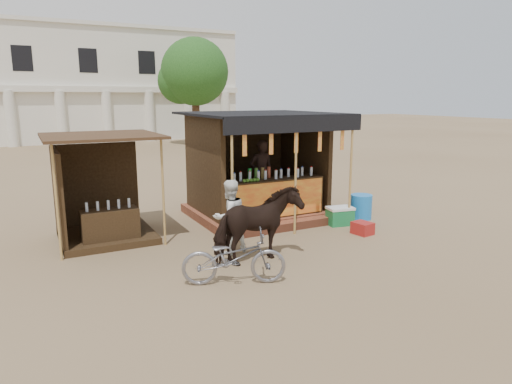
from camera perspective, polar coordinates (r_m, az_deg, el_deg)
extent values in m
plane|color=#846B4C|center=(9.11, 4.67, -8.63)|extent=(120.00, 120.00, 0.00)
cube|color=brown|center=(12.46, 0.09, -2.44)|extent=(3.40, 2.80, 0.22)
cube|color=brown|center=(11.16, 3.76, -4.22)|extent=(3.40, 0.35, 0.20)
cube|color=#392714|center=(11.51, 2.26, -0.65)|extent=(2.60, 0.55, 0.95)
cube|color=red|center=(11.27, 2.97, -0.93)|extent=(2.50, 0.02, 0.88)
cube|color=#392714|center=(13.31, -2.39, 4.43)|extent=(3.00, 0.12, 2.50)
cube|color=#392714|center=(11.59, -6.52, 3.27)|extent=(0.12, 2.50, 2.50)
cube|color=#392714|center=(12.95, 6.01, 4.17)|extent=(0.12, 2.50, 2.50)
cube|color=black|center=(11.91, 0.54, 9.75)|extent=(3.60, 3.60, 0.06)
cube|color=black|center=(10.38, 5.17, 8.41)|extent=(3.60, 0.06, 0.36)
cylinder|color=tan|center=(9.79, -2.99, 1.19)|extent=(0.06, 0.06, 2.75)
cylinder|color=tan|center=(10.54, 4.97, 1.92)|extent=(0.06, 0.06, 2.75)
cylinder|color=tan|center=(11.46, 11.76, 2.52)|extent=(0.06, 0.06, 2.75)
cube|color=red|center=(9.80, -1.43, 6.09)|extent=(0.10, 0.02, 0.55)
cube|color=red|center=(10.10, 1.91, 6.26)|extent=(0.10, 0.02, 0.55)
cube|color=red|center=(10.43, 5.05, 6.39)|extent=(0.10, 0.02, 0.55)
cube|color=red|center=(10.79, 7.99, 6.50)|extent=(0.10, 0.02, 0.55)
cube|color=red|center=(11.18, 10.73, 6.59)|extent=(0.10, 0.02, 0.55)
imported|color=black|center=(12.42, 0.67, 2.34)|extent=(0.72, 0.53, 1.82)
cube|color=#392714|center=(10.99, -18.10, -5.19)|extent=(2.00, 2.00, 0.15)
cube|color=#392714|center=(11.68, -19.17, 0.66)|extent=(1.90, 0.10, 2.10)
cube|color=#392714|center=(10.66, -23.47, -0.69)|extent=(0.10, 1.90, 2.10)
cube|color=#472D19|center=(10.48, -18.80, 6.66)|extent=(2.40, 2.40, 0.06)
cylinder|color=tan|center=(9.60, -23.66, -1.23)|extent=(0.05, 0.05, 2.35)
cylinder|color=tan|center=(9.93, -11.53, -0.05)|extent=(0.05, 0.05, 2.35)
cube|color=#392714|center=(10.42, -17.76, -4.21)|extent=(1.20, 0.50, 0.80)
imported|color=black|center=(8.82, 0.21, -4.24)|extent=(1.84, 1.02, 1.48)
imported|color=gray|center=(7.90, -2.79, -8.22)|extent=(1.89, 1.25, 0.94)
imported|color=white|center=(9.36, -3.33, -3.12)|extent=(0.84, 0.71, 1.54)
cylinder|color=blue|center=(12.40, 13.01, -1.80)|extent=(0.66, 0.66, 0.65)
cube|color=maroon|center=(11.06, 13.17, -4.42)|extent=(0.44, 0.50, 0.29)
cube|color=#1A773D|center=(11.72, 10.45, -3.10)|extent=(0.68, 0.52, 0.40)
cube|color=white|center=(11.67, 10.49, -2.01)|extent=(0.70, 0.54, 0.06)
cube|color=silver|center=(37.32, -23.89, 12.08)|extent=(26.00, 7.00, 8.00)
cube|color=silver|center=(33.73, -23.44, 11.74)|extent=(26.00, 0.50, 0.40)
cube|color=silver|center=(34.17, -24.08, 19.02)|extent=(26.00, 0.30, 0.25)
cylinder|color=silver|center=(33.66, -28.30, 8.06)|extent=(0.70, 0.70, 3.60)
cylinder|color=silver|center=(33.75, -23.17, 8.52)|extent=(0.70, 0.70, 3.60)
cylinder|color=silver|center=(34.11, -18.10, 8.91)|extent=(0.70, 0.70, 3.60)
cylinder|color=silver|center=(34.72, -13.15, 9.22)|extent=(0.70, 0.70, 3.60)
cylinder|color=silver|center=(35.58, -8.41, 9.45)|extent=(0.70, 0.70, 3.60)
cylinder|color=silver|center=(36.67, -3.91, 9.62)|extent=(0.70, 0.70, 3.60)
cylinder|color=#382314|center=(31.09, -7.51, 9.53)|extent=(0.50, 0.50, 4.00)
sphere|color=#2E6422|center=(31.12, -7.65, 14.69)|extent=(4.40, 4.40, 4.40)
sphere|color=#2E6422|center=(31.40, -9.41, 13.51)|extent=(2.99, 2.99, 2.99)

